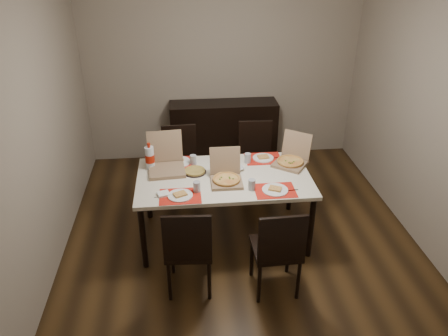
{
  "coord_description": "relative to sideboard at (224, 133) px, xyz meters",
  "views": [
    {
      "loc": [
        -0.57,
        -3.95,
        2.98
      ],
      "look_at": [
        -0.18,
        -0.02,
        0.85
      ],
      "focal_mm": 35.0,
      "sensor_mm": 36.0,
      "label": 1
    }
  ],
  "objects": [
    {
      "name": "dining_table",
      "position": [
        -0.18,
        -1.8,
        0.23
      ],
      "size": [
        1.8,
        1.0,
        0.75
      ],
      "color": "beige",
      "rests_on": "ground"
    },
    {
      "name": "room_walls",
      "position": [
        0.0,
        -1.35,
        1.28
      ],
      "size": [
        3.84,
        4.02,
        2.62
      ],
      "color": "gray",
      "rests_on": "ground"
    },
    {
      "name": "setting_near_right",
      "position": [
        0.23,
        -2.12,
        0.32
      ],
      "size": [
        0.49,
        0.3,
        0.11
      ],
      "color": "red",
      "rests_on": "dining_table"
    },
    {
      "name": "soda_bottle",
      "position": [
        -0.94,
        -1.54,
        0.43
      ],
      "size": [
        0.1,
        0.1,
        0.3
      ],
      "color": "silver",
      "rests_on": "dining_table"
    },
    {
      "name": "pizza_box_left",
      "position": [
        -0.77,
        -1.59,
        0.36
      ],
      "size": [
        0.4,
        0.44,
        0.38
      ],
      "color": "#83664B",
      "rests_on": "dining_table"
    },
    {
      "name": "pizza_box_center",
      "position": [
        -0.17,
        -1.9,
        0.35
      ],
      "size": [
        0.32,
        0.35,
        0.32
      ],
      "color": "#83664B",
      "rests_on": "dining_table"
    },
    {
      "name": "sideboard",
      "position": [
        0.0,
        0.0,
        0.0
      ],
      "size": [
        1.5,
        0.4,
        0.9
      ],
      "primitive_type": "cube",
      "color": "black",
      "rests_on": "ground"
    },
    {
      "name": "ground",
      "position": [
        0.0,
        -1.78,
        -0.46
      ],
      "size": [
        3.8,
        4.0,
        0.02
      ],
      "primitive_type": "cube",
      "color": "#3E2913",
      "rests_on": "ground"
    },
    {
      "name": "chair_near_left",
      "position": [
        -0.58,
        -2.63,
        0.06
      ],
      "size": [
        0.45,
        0.45,
        0.93
      ],
      "color": "black",
      "rests_on": "ground"
    },
    {
      "name": "napkin_loose",
      "position": [
        -0.1,
        -1.88,
        0.31
      ],
      "size": [
        0.15,
        0.15,
        0.02
      ],
      "primitive_type": "cube",
      "rotation": [
        0.0,
        0.0,
        0.4
      ],
      "color": "white",
      "rests_on": "dining_table"
    },
    {
      "name": "pizza_box_right",
      "position": [
        0.58,
        -1.6,
        0.35
      ],
      "size": [
        0.47,
        0.48,
        0.32
      ],
      "color": "#83664B",
      "rests_on": "dining_table"
    },
    {
      "name": "chair_far_right",
      "position": [
        0.31,
        -0.89,
        0.06
      ],
      "size": [
        0.44,
        0.44,
        0.93
      ],
      "color": "black",
      "rests_on": "ground"
    },
    {
      "name": "setting_near_left",
      "position": [
        -0.61,
        -2.12,
        0.32
      ],
      "size": [
        0.45,
        0.3,
        0.11
      ],
      "color": "red",
      "rests_on": "dining_table"
    },
    {
      "name": "faina_plate",
      "position": [
        -0.48,
        -1.69,
        0.31
      ],
      "size": [
        0.24,
        0.24,
        0.03
      ],
      "color": "black",
      "rests_on": "dining_table"
    },
    {
      "name": "setting_far_left",
      "position": [
        -0.63,
        -1.45,
        0.32
      ],
      "size": [
        0.43,
        0.3,
        0.11
      ],
      "color": "red",
      "rests_on": "dining_table"
    },
    {
      "name": "dip_bowl",
      "position": [
        -0.01,
        -1.67,
        0.32
      ],
      "size": [
        0.16,
        0.16,
        0.03
      ],
      "primitive_type": "imported",
      "rotation": [
        0.0,
        0.0,
        0.33
      ],
      "color": "white",
      "rests_on": "dining_table"
    },
    {
      "name": "setting_far_right",
      "position": [
        0.25,
        -1.47,
        0.32
      ],
      "size": [
        0.45,
        0.3,
        0.11
      ],
      "color": "red",
      "rests_on": "dining_table"
    },
    {
      "name": "chair_far_left",
      "position": [
        -0.63,
        -0.92,
        0.06
      ],
      "size": [
        0.44,
        0.44,
        0.93
      ],
      "color": "black",
      "rests_on": "ground"
    },
    {
      "name": "chair_near_right",
      "position": [
        0.21,
        -2.72,
        0.06
      ],
      "size": [
        0.43,
        0.43,
        0.93
      ],
      "color": "black",
      "rests_on": "ground"
    }
  ]
}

